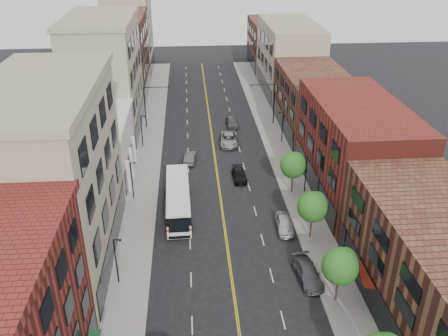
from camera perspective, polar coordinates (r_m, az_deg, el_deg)
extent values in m
cube|color=gray|center=(70.92, -9.19, 0.93)|extent=(4.00, 110.00, 0.15)
cube|color=gray|center=(71.93, 6.89, 1.48)|extent=(4.00, 110.00, 0.15)
cube|color=gray|center=(48.84, -19.86, -1.34)|extent=(10.00, 22.00, 18.00)
cube|color=silver|center=(66.70, -15.66, 2.22)|extent=(10.00, 14.00, 8.00)
cube|color=gray|center=(80.73, -14.08, 10.53)|extent=(10.00, 20.00, 18.00)
cube|color=#542A21|center=(100.23, -12.33, 12.97)|extent=(10.00, 20.00, 15.00)
cube|color=gray|center=(117.20, -11.41, 16.31)|extent=(10.00, 16.00, 20.00)
cube|color=maroon|center=(61.69, 15.48, 2.21)|extent=(10.00, 22.00, 12.00)
cube|color=#542A21|center=(80.64, 10.69, 7.86)|extent=(10.00, 20.00, 10.00)
cube|color=gray|center=(99.66, 7.81, 12.96)|extent=(10.00, 22.00, 14.00)
cube|color=#542A21|center=(119.11, 5.80, 14.64)|extent=(10.00, 18.00, 11.00)
cylinder|color=black|center=(45.80, 13.44, -13.99)|extent=(0.22, 0.22, 2.50)
sphere|color=#265B1A|center=(44.14, 13.81, -11.39)|extent=(3.40, 3.40, 3.40)
sphere|color=#265B1A|center=(44.27, 14.36, -10.49)|extent=(2.04, 2.04, 2.04)
cylinder|color=black|center=(53.36, 10.39, -7.03)|extent=(0.22, 0.22, 2.50)
sphere|color=#265B1A|center=(51.95, 10.63, -4.61)|extent=(3.40, 3.40, 3.40)
sphere|color=#265B1A|center=(52.14, 11.11, -3.87)|extent=(2.04, 2.04, 2.04)
cylinder|color=black|center=(61.63, 8.19, -1.84)|extent=(0.22, 0.22, 2.50)
sphere|color=#265B1A|center=(60.41, 8.35, 0.35)|extent=(3.40, 3.40, 3.40)
sphere|color=#265B1A|center=(60.64, 8.77, 0.97)|extent=(2.04, 2.04, 2.04)
cylinder|color=black|center=(46.79, -12.85, -10.91)|extent=(0.14, 0.14, 5.00)
cylinder|color=black|center=(45.27, -12.73, -8.41)|extent=(0.70, 0.10, 0.10)
cube|color=black|center=(45.26, -12.41, -8.46)|extent=(0.28, 0.14, 0.14)
cube|color=#19592D|center=(46.26, -12.97, -10.03)|extent=(0.04, 0.55, 0.35)
cylinder|color=black|center=(60.12, -10.99, -1.52)|extent=(0.14, 0.14, 5.00)
cylinder|color=black|center=(58.94, -10.87, 0.63)|extent=(0.70, 0.10, 0.10)
cube|color=black|center=(58.94, -10.62, 0.60)|extent=(0.28, 0.14, 0.14)
cube|color=#19592D|center=(59.70, -11.07, -0.76)|extent=(0.04, 0.55, 0.35)
cylinder|color=black|center=(74.51, -9.85, 4.37)|extent=(0.14, 0.14, 5.00)
cylinder|color=black|center=(73.56, -9.73, 6.18)|extent=(0.70, 0.10, 0.10)
cube|color=black|center=(73.55, -9.53, 6.15)|extent=(0.28, 0.14, 0.14)
cube|color=#19592D|center=(74.17, -9.90, 5.01)|extent=(0.04, 0.55, 0.35)
cylinder|color=black|center=(48.45, 14.19, -9.60)|extent=(0.14, 0.14, 5.00)
cylinder|color=black|center=(46.93, 14.13, -7.18)|extent=(0.70, 0.10, 0.10)
cube|color=black|center=(46.88, 13.83, -7.25)|extent=(0.28, 0.14, 0.14)
cube|color=#19592D|center=(47.93, 14.31, -8.73)|extent=(0.04, 0.55, 0.35)
cylinder|color=black|center=(61.42, 9.82, -0.76)|extent=(0.14, 0.14, 5.00)
cylinder|color=black|center=(60.23, 9.68, 1.33)|extent=(0.70, 0.10, 0.10)
cube|color=black|center=(60.19, 9.44, 1.28)|extent=(0.28, 0.14, 0.14)
cube|color=#19592D|center=(61.01, 9.88, -0.01)|extent=(0.04, 0.55, 0.35)
cylinder|color=black|center=(75.56, 7.04, 4.90)|extent=(0.14, 0.14, 5.00)
cylinder|color=black|center=(74.59, 6.88, 6.67)|extent=(0.70, 0.10, 0.10)
cube|color=black|center=(74.56, 6.69, 6.64)|extent=(0.28, 0.14, 0.14)
cube|color=#19592D|center=(75.23, 7.08, 5.54)|extent=(0.04, 0.55, 0.35)
cylinder|color=black|center=(81.55, -9.48, 7.25)|extent=(0.18, 0.18, 7.20)
cylinder|color=black|center=(80.31, -8.08, 9.60)|extent=(4.40, 0.12, 0.12)
imported|color=black|center=(80.33, -6.77, 9.39)|extent=(0.15, 0.18, 0.90)
cylinder|color=black|center=(82.52, 6.04, 7.71)|extent=(0.18, 0.18, 7.20)
cylinder|color=black|center=(81.09, 4.61, 9.95)|extent=(4.40, 0.12, 0.12)
imported|color=black|center=(80.96, 3.32, 9.67)|extent=(0.15, 0.18, 0.90)
cube|color=silver|center=(57.34, -5.55, -3.70)|extent=(2.99, 12.47, 3.00)
cube|color=black|center=(56.97, -5.58, -3.07)|extent=(3.03, 12.51, 1.09)
cube|color=red|center=(57.50, -5.53, -3.96)|extent=(3.03, 12.51, 0.23)
cube|color=black|center=(51.94, -5.45, -6.95)|extent=(2.28, 0.12, 1.65)
cylinder|color=black|center=(54.52, -6.86, -7.07)|extent=(0.31, 1.00, 0.99)
cylinder|color=black|center=(54.49, -3.97, -6.94)|extent=(0.31, 1.00, 0.99)
cylinder|color=black|center=(61.55, -6.83, -2.76)|extent=(0.31, 1.00, 0.99)
cylinder|color=black|center=(61.53, -4.29, -2.64)|extent=(0.31, 1.00, 0.99)
imported|color=#45464A|center=(48.05, 10.04, -12.33)|extent=(2.58, 5.35, 1.50)
imported|color=silver|center=(54.62, 7.27, -6.68)|extent=(2.05, 4.61, 1.54)
imported|color=#434347|center=(69.56, -4.10, 1.26)|extent=(2.04, 4.46, 1.42)
imported|color=black|center=(64.65, 1.84, -0.87)|extent=(1.91, 4.42, 1.27)
imported|color=#9EA0A5|center=(75.15, 0.57, 3.46)|extent=(3.18, 6.05, 1.62)
imported|color=#4C4C51|center=(82.01, 0.97, 5.54)|extent=(1.97, 4.75, 1.61)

